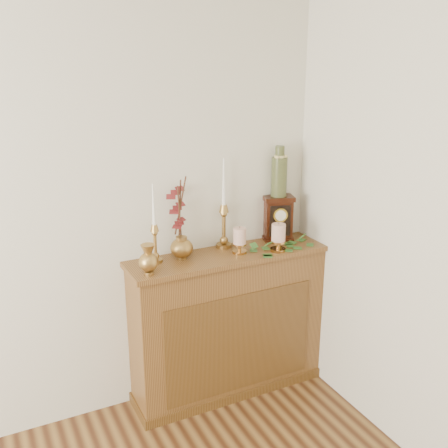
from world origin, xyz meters
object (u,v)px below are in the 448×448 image
bud_vase (148,260)px  ceramic_vase (279,174)px  candlestick_left (155,237)px  ginger_jar (178,220)px  mantel_clock (278,218)px  candlestick_center (224,219)px

bud_vase → ceramic_vase: (0.93, 0.19, 0.34)m
candlestick_left → bud_vase: size_ratio=2.68×
candlestick_left → ginger_jar: (0.15, 0.03, 0.07)m
mantel_clock → ceramic_vase: bearing=90.0°
candlestick_left → bud_vase: bearing=-121.1°
ceramic_vase → candlestick_center: bearing=178.6°
candlestick_left → mantel_clock: (0.83, 0.04, -0.01)m
candlestick_center → ginger_jar: size_ratio=1.12×
candlestick_center → ginger_jar: 0.31m
candlestick_center → bud_vase: size_ratio=3.24×
candlestick_left → candlestick_center: (0.46, 0.05, 0.03)m
bud_vase → mantel_clock: (0.92, 0.19, 0.05)m
candlestick_left → ginger_jar: 0.17m
ginger_jar → candlestick_left: bearing=-169.6°
candlestick_left → ceramic_vase: ceramic_vase is taller
ginger_jar → ceramic_vase: ceramic_vase is taller
candlestick_left → candlestick_center: size_ratio=0.83×
candlestick_left → ceramic_vase: size_ratio=1.45×
candlestick_left → ceramic_vase: 0.88m
mantel_clock → ceramic_vase: 0.28m
ginger_jar → ceramic_vase: 0.71m
candlestick_center → candlestick_left: bearing=-173.7°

